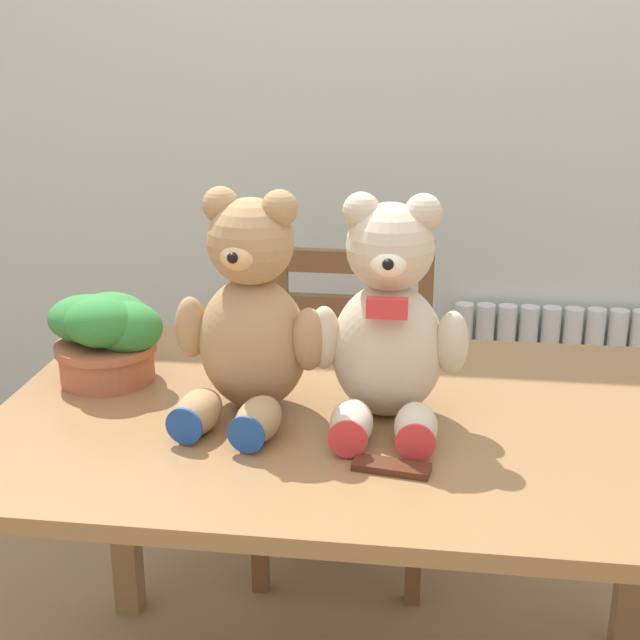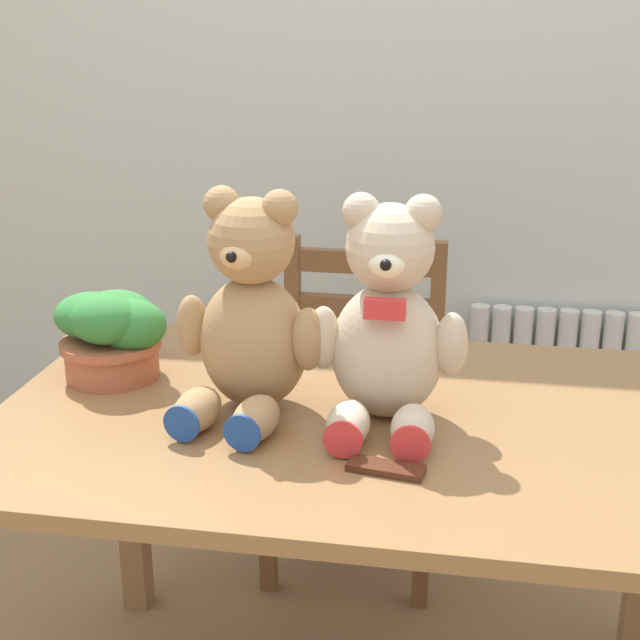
{
  "view_description": "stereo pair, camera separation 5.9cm",
  "coord_description": "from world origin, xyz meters",
  "px_view_note": "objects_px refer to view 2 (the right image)",
  "views": [
    {
      "loc": [
        0.13,
        -1.04,
        1.42
      ],
      "look_at": [
        -0.07,
        0.43,
        0.92
      ],
      "focal_mm": 50.0,
      "sensor_mm": 36.0,
      "label": 1
    },
    {
      "loc": [
        0.19,
        -1.03,
        1.42
      ],
      "look_at": [
        -0.07,
        0.43,
        0.92
      ],
      "focal_mm": 50.0,
      "sensor_mm": 36.0,
      "label": 2
    }
  ],
  "objects_px": {
    "teddy_bear_left": "(250,318)",
    "wooden_chair_behind": "(357,405)",
    "chocolate_bar": "(386,468)",
    "teddy_bear_right": "(387,326)",
    "potted_plant": "(111,330)"
  },
  "relations": [
    {
      "from": "teddy_bear_left",
      "to": "teddy_bear_right",
      "type": "height_order",
      "value": "teddy_bear_left"
    },
    {
      "from": "teddy_bear_right",
      "to": "teddy_bear_left",
      "type": "bearing_deg",
      "value": -1.07
    },
    {
      "from": "wooden_chair_behind",
      "to": "teddy_bear_right",
      "type": "relative_size",
      "value": 2.17
    },
    {
      "from": "wooden_chair_behind",
      "to": "chocolate_bar",
      "type": "bearing_deg",
      "value": 100.32
    },
    {
      "from": "teddy_bear_right",
      "to": "chocolate_bar",
      "type": "height_order",
      "value": "teddy_bear_right"
    },
    {
      "from": "teddy_bear_left",
      "to": "potted_plant",
      "type": "bearing_deg",
      "value": -9.51
    },
    {
      "from": "teddy_bear_left",
      "to": "chocolate_bar",
      "type": "bearing_deg",
      "value": 151.93
    },
    {
      "from": "wooden_chair_behind",
      "to": "teddy_bear_right",
      "type": "xyz_separation_m",
      "value": [
        0.14,
        -0.72,
        0.48
      ]
    },
    {
      "from": "wooden_chair_behind",
      "to": "potted_plant",
      "type": "xyz_separation_m",
      "value": [
        -0.41,
        -0.61,
        0.4
      ]
    },
    {
      "from": "teddy_bear_right",
      "to": "potted_plant",
      "type": "xyz_separation_m",
      "value": [
        -0.55,
        0.1,
        -0.08
      ]
    },
    {
      "from": "wooden_chair_behind",
      "to": "teddy_bear_left",
      "type": "height_order",
      "value": "teddy_bear_left"
    },
    {
      "from": "wooden_chair_behind",
      "to": "teddy_bear_right",
      "type": "height_order",
      "value": "teddy_bear_right"
    },
    {
      "from": "teddy_bear_left",
      "to": "wooden_chair_behind",
      "type": "bearing_deg",
      "value": -89.0
    },
    {
      "from": "wooden_chair_behind",
      "to": "teddy_bear_left",
      "type": "distance_m",
      "value": 0.87
    },
    {
      "from": "teddy_bear_right",
      "to": "chocolate_bar",
      "type": "distance_m",
      "value": 0.26
    }
  ]
}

